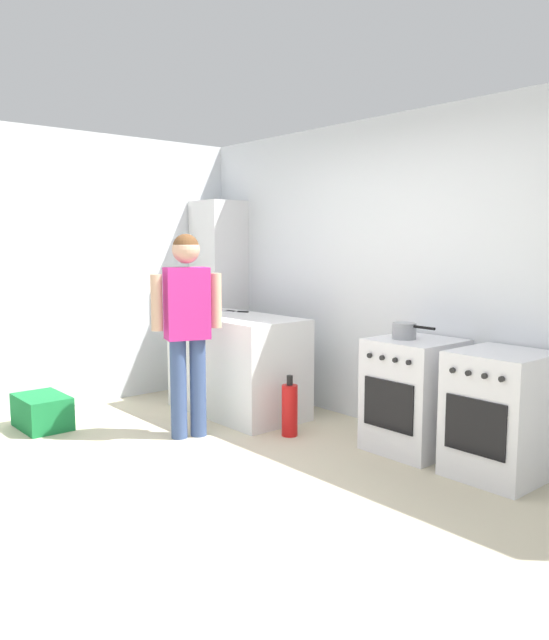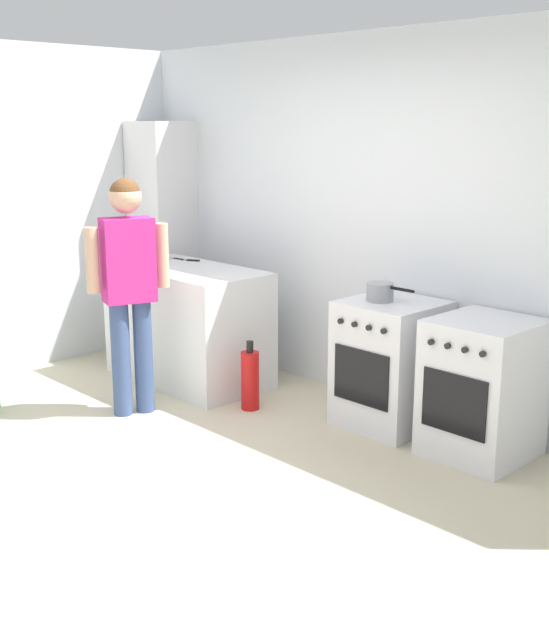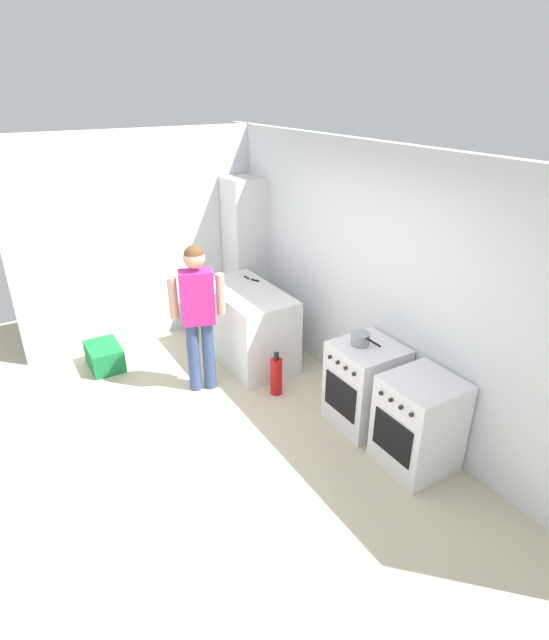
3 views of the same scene
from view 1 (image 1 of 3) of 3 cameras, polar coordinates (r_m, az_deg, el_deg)
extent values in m
plane|color=beige|center=(4.15, -5.37, -15.11)|extent=(8.00, 8.00, 0.00)
cube|color=silver|center=(5.22, 12.29, 4.02)|extent=(6.00, 0.10, 2.60)
cube|color=silver|center=(6.31, -16.25, 4.41)|extent=(0.10, 3.10, 2.60)
cube|color=silver|center=(5.75, -3.41, -4.11)|extent=(1.30, 0.70, 0.90)
cube|color=silver|center=(4.84, 12.66, -6.71)|extent=(0.59, 0.60, 0.85)
cube|color=black|center=(4.61, 10.35, -7.66)|extent=(0.44, 0.01, 0.36)
cylinder|color=black|center=(4.74, 10.65, -1.75)|extent=(0.19, 0.19, 0.01)
cylinder|color=black|center=(4.58, 13.23, -2.12)|extent=(0.19, 0.19, 0.01)
cylinder|color=black|center=(4.93, 12.40, -1.46)|extent=(0.19, 0.19, 0.01)
cylinder|color=black|center=(4.78, 14.94, -1.80)|extent=(0.19, 0.19, 0.01)
cylinder|color=black|center=(4.64, 8.68, -3.23)|extent=(0.04, 0.02, 0.04)
cylinder|color=black|center=(4.57, 9.80, -3.42)|extent=(0.04, 0.02, 0.04)
cylinder|color=black|center=(4.49, 10.96, -3.62)|extent=(0.04, 0.02, 0.04)
cylinder|color=black|center=(4.42, 12.16, -3.82)|extent=(0.04, 0.02, 0.04)
cube|color=silver|center=(4.47, 19.94, -8.12)|extent=(0.58, 0.60, 0.85)
cube|color=black|center=(4.22, 17.85, -9.28)|extent=(0.43, 0.01, 0.36)
cylinder|color=black|center=(4.34, 17.91, -2.78)|extent=(0.18, 0.18, 0.01)
cylinder|color=black|center=(4.22, 20.90, -3.20)|extent=(0.18, 0.18, 0.01)
cylinder|color=black|center=(4.55, 19.50, -2.41)|extent=(0.18, 0.18, 0.01)
cylinder|color=black|center=(4.43, 22.39, -2.80)|extent=(0.18, 0.18, 0.01)
cylinder|color=black|center=(4.22, 15.96, -4.45)|extent=(0.04, 0.02, 0.04)
cylinder|color=black|center=(4.16, 17.28, -4.66)|extent=(0.04, 0.02, 0.04)
cylinder|color=black|center=(4.10, 18.65, -4.88)|extent=(0.04, 0.02, 0.04)
cylinder|color=black|center=(4.05, 20.05, -5.10)|extent=(0.04, 0.02, 0.04)
cylinder|color=gray|center=(4.75, 11.77, -0.98)|extent=(0.18, 0.18, 0.12)
cylinder|color=black|center=(4.64, 13.54, -0.69)|extent=(0.18, 0.02, 0.02)
cube|color=silver|center=(6.06, -4.21, 0.80)|extent=(0.20, 0.12, 0.01)
cube|color=black|center=(5.99, -2.91, 0.77)|extent=(0.11, 0.07, 0.01)
cube|color=silver|center=(6.16, -4.74, 0.90)|extent=(0.14, 0.04, 0.01)
cube|color=black|center=(6.06, -4.01, 0.83)|extent=(0.11, 0.03, 0.01)
cylinder|color=#384C7A|center=(5.07, -8.76, -6.26)|extent=(0.13, 0.13, 0.80)
cylinder|color=#384C7A|center=(5.11, -7.01, -6.13)|extent=(0.13, 0.13, 0.80)
cube|color=#B7267A|center=(4.98, -8.02, 1.51)|extent=(0.30, 0.39, 0.57)
cylinder|color=tan|center=(4.92, -10.73, 1.57)|extent=(0.09, 0.09, 0.44)
cylinder|color=tan|center=(5.04, -5.37, 1.78)|extent=(0.09, 0.09, 0.44)
sphere|color=tan|center=(4.95, -8.10, 6.39)|extent=(0.22, 0.22, 0.22)
sphere|color=brown|center=(4.95, -8.11, 6.62)|extent=(0.21, 0.21, 0.21)
cylinder|color=red|center=(5.12, 1.39, -8.27)|extent=(0.13, 0.13, 0.42)
cylinder|color=black|center=(5.06, 1.40, -5.53)|extent=(0.05, 0.05, 0.08)
cube|color=#197238|center=(5.69, -20.48, -7.86)|extent=(0.52, 0.36, 0.28)
cube|color=silver|center=(6.71, -5.08, 2.24)|extent=(0.48, 0.44, 2.00)
camera|label=2|loc=(0.63, -178.27, 34.52)|focal=45.00mm
camera|label=3|loc=(1.78, 75.25, 59.85)|focal=28.00mm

